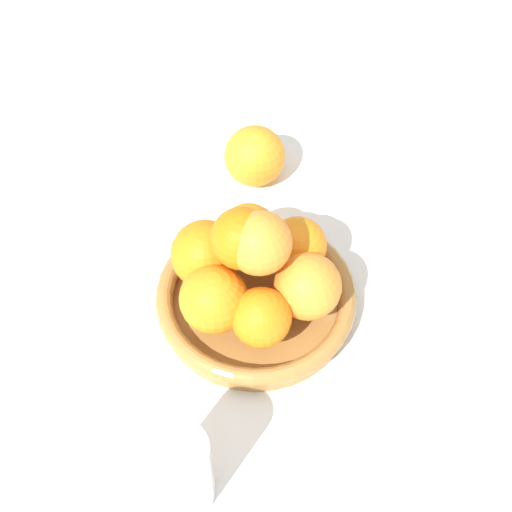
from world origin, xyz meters
TOP-DOWN VIEW (x-y plane):
  - ground_plane at (0.00, 0.00)m, footprint 4.00×4.00m
  - fruit_bowl at (0.00, 0.00)m, footprint 0.24×0.24m
  - orange_pile at (0.00, -0.00)m, footprint 0.20×0.18m
  - stray_orange at (-0.11, -0.18)m, footprint 0.08×0.08m
  - drinking_glass at (0.18, 0.15)m, footprint 0.06×0.06m

SIDE VIEW (x-z plane):
  - ground_plane at x=0.00m, z-range 0.00..0.00m
  - fruit_bowl at x=0.00m, z-range 0.00..0.04m
  - stray_orange at x=-0.11m, z-range 0.00..0.08m
  - drinking_glass at x=0.18m, z-range 0.00..0.11m
  - orange_pile at x=0.00m, z-range 0.02..0.15m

